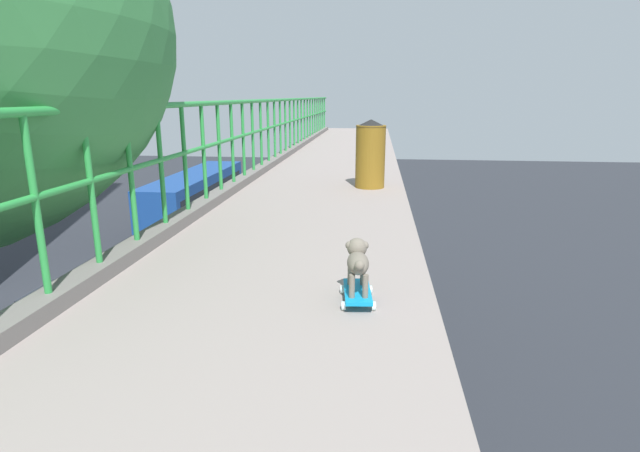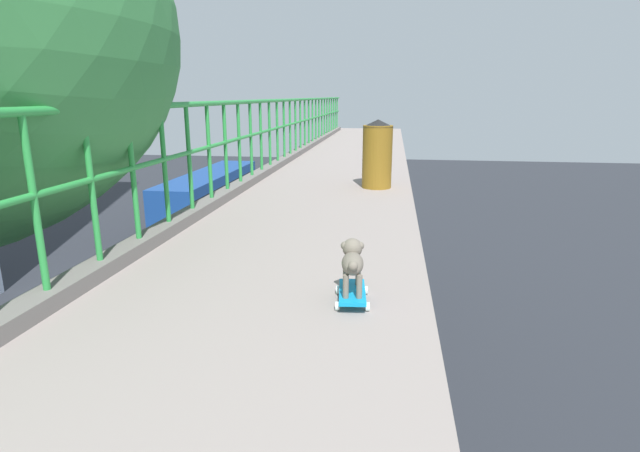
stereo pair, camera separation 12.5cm
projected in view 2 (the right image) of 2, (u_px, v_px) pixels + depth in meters
car_black_fifth at (107, 377)px, 12.13m from camera, size 1.96×3.96×1.51m
car_yellow_cab_sixth at (69, 309)px, 16.23m from camera, size 1.73×4.05×1.43m
car_white_seventh at (195, 283)px, 18.37m from camera, size 1.90×3.86×1.45m
city_bus at (210, 195)px, 29.24m from camera, size 2.50×11.42×3.01m
toy_skateboard at (352, 293)px, 3.14m from camera, size 0.24×0.42×0.08m
small_dog at (352, 260)px, 3.10m from camera, size 0.17×0.39×0.31m
litter_bin at (377, 153)px, 6.94m from camera, size 0.42×0.42×0.95m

